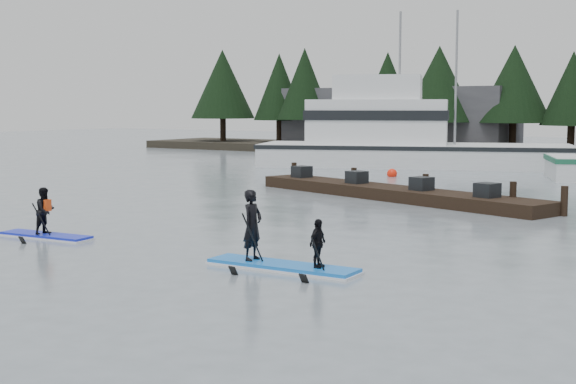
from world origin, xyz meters
The scene contains 10 objects.
ground centered at (0.00, 0.00, 0.00)m, with size 160.00×160.00×0.00m, color slate.
far_shore centered at (0.00, 42.00, 0.30)m, with size 70.00×8.00×0.60m, color #2D281E.
treeline centered at (0.00, 42.00, 0.00)m, with size 60.00×4.00×8.00m, color black, non-canonical shape.
waterfront_building centered at (-14.00, 44.00, 2.50)m, with size 18.00×6.00×5.00m, color #4C4C51.
fishing_boat_large centered at (-7.30, 30.40, 0.78)m, with size 18.91×11.18×10.25m.
floating_dock centered at (-0.68, 14.66, 0.23)m, with size 13.90×1.85×0.46m, color black.
buoy_a centered at (-14.63, 26.47, 0.00)m, with size 0.56×0.56×0.56m, color #FB240C.
buoy_b centered at (-4.92, 23.66, 0.00)m, with size 0.52×0.52×0.52m, color #FB240C.
paddleboard_solo centered at (-4.81, 1.05, 0.52)m, with size 2.88×1.10×1.86m.
paddleboard_duo centered at (2.90, 0.99, 0.53)m, with size 3.59×1.18×2.26m.
Camera 1 is at (12.66, -13.82, 3.65)m, focal length 50.00 mm.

